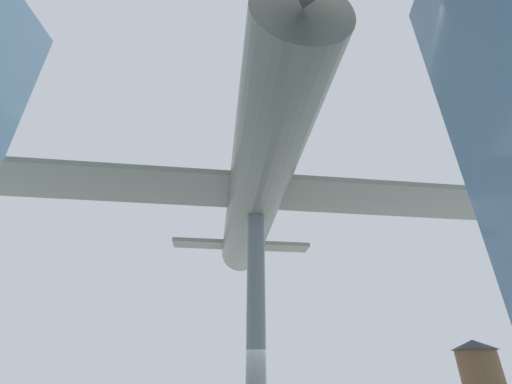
# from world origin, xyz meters

# --- Properties ---
(support_pylon_central) EXTENTS (0.55, 0.55, 6.49)m
(support_pylon_central) POSITION_xyz_m (0.00, 0.00, 3.24)
(support_pylon_central) COLOR slate
(support_pylon_central) RESTS_ON ground_plane
(suspended_airplane) EXTENTS (20.93, 14.95, 3.04)m
(suspended_airplane) POSITION_xyz_m (-0.04, 0.18, 7.44)
(suspended_airplane) COLOR slate
(suspended_airplane) RESTS_ON support_pylon_central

